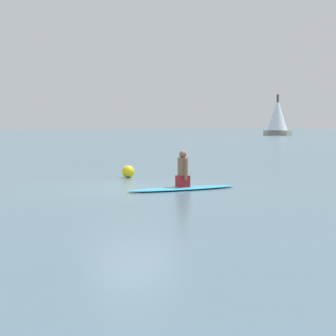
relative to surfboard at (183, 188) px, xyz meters
name	(u,v)px	position (x,y,z in m)	size (l,w,h in m)	color
ground_plane	(134,189)	(0.96, 0.98, -0.04)	(400.00, 400.00, 0.00)	slate
surfboard	(183,188)	(0.00, 0.00, 0.00)	(3.29, 0.70, 0.08)	#339EC6
person_paddler	(183,170)	(0.00, 0.00, 0.49)	(0.44, 0.36, 1.00)	#A51E23
sailboat_far_left	(277,116)	(56.73, -59.01, 3.08)	(4.80, 3.76, 6.63)	#B2A893
buoy_marker	(128,171)	(4.04, -0.61, 0.17)	(0.42, 0.42, 0.42)	yellow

